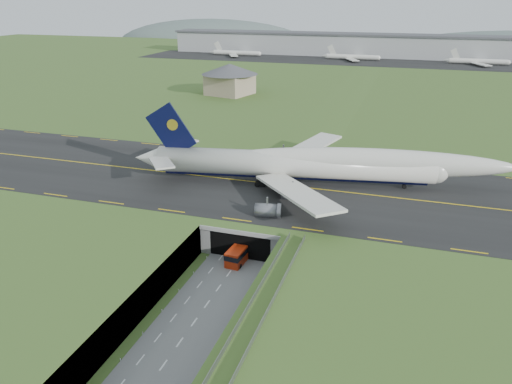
% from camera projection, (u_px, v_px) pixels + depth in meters
% --- Properties ---
extents(ground, '(900.00, 900.00, 0.00)m').
position_uv_depth(ground, '(225.00, 280.00, 87.69)').
color(ground, '#425E25').
rests_on(ground, ground).
extents(airfield_deck, '(800.00, 800.00, 6.00)m').
position_uv_depth(airfield_deck, '(224.00, 265.00, 86.58)').
color(airfield_deck, gray).
rests_on(airfield_deck, ground).
extents(trench_road, '(12.00, 75.00, 0.20)m').
position_uv_depth(trench_road, '(208.00, 303.00, 81.01)').
color(trench_road, slate).
rests_on(trench_road, ground).
extents(taxiway, '(800.00, 44.00, 0.18)m').
position_uv_depth(taxiway, '(276.00, 185.00, 114.66)').
color(taxiway, black).
rests_on(taxiway, airfield_deck).
extents(tunnel_portal, '(17.00, 22.30, 6.00)m').
position_uv_depth(tunnel_portal, '(254.00, 224.00, 101.25)').
color(tunnel_portal, gray).
rests_on(tunnel_portal, ground).
extents(guideway, '(3.00, 53.00, 7.05)m').
position_uv_depth(guideway, '(250.00, 332.00, 65.68)').
color(guideway, '#A8A8A3').
rests_on(guideway, ground).
extents(jumbo_jet, '(85.52, 55.96, 18.79)m').
position_uv_depth(jumbo_jet, '(319.00, 164.00, 112.63)').
color(jumbo_jet, silver).
rests_on(jumbo_jet, ground).
extents(shuttle_tram, '(3.41, 7.62, 3.03)m').
position_uv_depth(shuttle_tram, '(239.00, 254.00, 93.25)').
color(shuttle_tram, '#AB250B').
rests_on(shuttle_tram, ground).
extents(service_building, '(29.43, 29.43, 13.24)m').
position_uv_depth(service_building, '(230.00, 76.00, 215.72)').
color(service_building, tan).
rests_on(service_building, ground).
extents(cargo_terminal, '(320.00, 67.00, 15.60)m').
position_uv_depth(cargo_terminal, '(379.00, 45.00, 347.66)').
color(cargo_terminal, '#B2B2B2').
rests_on(cargo_terminal, ground).
extents(distant_hills, '(700.00, 91.00, 60.00)m').
position_uv_depth(distant_hills, '(462.00, 55.00, 451.57)').
color(distant_hills, '#50605A').
rests_on(distant_hills, ground).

